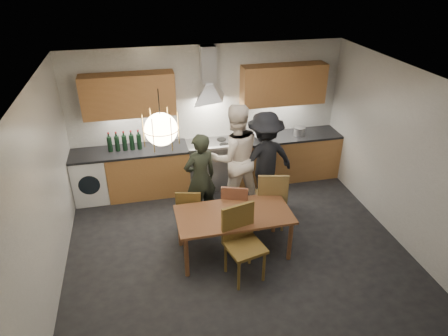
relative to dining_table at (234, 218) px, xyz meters
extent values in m
plane|color=black|center=(0.07, 0.05, -0.61)|extent=(5.00, 5.00, 0.00)
cube|color=silver|center=(0.07, 2.30, 0.69)|extent=(5.00, 0.02, 2.60)
cube|color=silver|center=(0.07, -2.20, 0.69)|extent=(5.00, 0.02, 2.60)
cube|color=silver|center=(-2.43, 0.05, 0.69)|extent=(0.02, 4.50, 2.60)
cube|color=silver|center=(2.57, 0.05, 0.69)|extent=(0.02, 4.50, 2.60)
cube|color=silver|center=(0.07, 0.05, 1.99)|extent=(5.00, 4.50, 0.02)
cube|color=tan|center=(-1.11, 2.00, -0.18)|extent=(1.45, 0.60, 0.86)
cube|color=tan|center=(1.54, 2.00, -0.18)|extent=(2.05, 0.60, 0.86)
cube|color=white|center=(-2.13, 2.00, -0.19)|extent=(0.58, 0.58, 0.85)
cube|color=black|center=(-1.41, 2.00, 0.27)|extent=(2.05, 0.62, 0.04)
cube|color=black|center=(1.54, 2.00, 0.27)|extent=(2.05, 0.62, 0.04)
cube|color=silver|center=(0.07, 2.00, -0.21)|extent=(0.90, 0.60, 0.80)
cube|color=black|center=(0.07, 1.71, -0.23)|extent=(0.78, 0.02, 0.42)
cube|color=slate|center=(0.07, 2.00, 0.23)|extent=(0.90, 0.60, 0.08)
cube|color=silver|center=(0.07, 1.74, 0.29)|extent=(0.90, 0.08, 0.04)
cube|color=#C3854B|center=(-1.31, 2.12, 1.25)|extent=(1.55, 0.35, 0.72)
cube|color=#C3854B|center=(1.44, 2.12, 1.25)|extent=(1.55, 0.35, 0.72)
cube|color=silver|center=(0.07, 2.17, 1.68)|extent=(0.26, 0.22, 0.62)
cylinder|color=black|center=(-0.93, -0.05, 1.74)|extent=(0.01, 0.01, 0.50)
sphere|color=#FFE0A5|center=(-0.93, -0.05, 1.49)|extent=(0.40, 0.40, 0.40)
torus|color=gold|center=(-0.93, -0.05, 1.49)|extent=(0.43, 0.43, 0.01)
cube|color=brown|center=(0.00, 0.00, 0.06)|extent=(1.65, 0.83, 0.04)
cylinder|color=brown|center=(-0.75, -0.34, -0.28)|extent=(0.06, 0.06, 0.66)
cylinder|color=brown|center=(-0.75, 0.33, -0.28)|extent=(0.06, 0.06, 0.66)
cylinder|color=brown|center=(0.75, -0.33, -0.28)|extent=(0.06, 0.06, 0.66)
cylinder|color=brown|center=(0.75, 0.34, -0.28)|extent=(0.06, 0.06, 0.66)
cube|color=brown|center=(-0.55, 0.63, -0.21)|extent=(0.46, 0.46, 0.04)
cube|color=brown|center=(-0.59, 0.47, 0.02)|extent=(0.38, 0.13, 0.41)
cylinder|color=brown|center=(-0.36, 0.75, -0.42)|extent=(0.03, 0.03, 0.39)
cylinder|color=brown|center=(-0.44, 0.45, -0.42)|extent=(0.03, 0.03, 0.39)
cylinder|color=brown|center=(-0.66, 0.82, -0.42)|extent=(0.03, 0.03, 0.39)
cylinder|color=brown|center=(-0.73, 0.52, -0.42)|extent=(0.03, 0.03, 0.39)
cube|color=brown|center=(0.16, 0.53, -0.18)|extent=(0.52, 0.52, 0.04)
cube|color=brown|center=(0.10, 0.36, 0.06)|extent=(0.39, 0.18, 0.44)
cylinder|color=brown|center=(0.37, 0.63, -0.41)|extent=(0.03, 0.03, 0.41)
cylinder|color=brown|center=(0.26, 0.32, -0.41)|extent=(0.03, 0.03, 0.41)
cylinder|color=brown|center=(0.06, 0.74, -0.41)|extent=(0.03, 0.03, 0.41)
cylinder|color=brown|center=(-0.05, 0.43, -0.41)|extent=(0.03, 0.03, 0.41)
cube|color=brown|center=(0.75, 0.56, -0.11)|extent=(0.56, 0.56, 0.04)
cube|color=brown|center=(0.70, 0.35, 0.16)|extent=(0.46, 0.15, 0.51)
cylinder|color=brown|center=(0.97, 0.70, -0.38)|extent=(0.04, 0.04, 0.48)
cylinder|color=brown|center=(0.89, 0.33, -0.38)|extent=(0.04, 0.04, 0.48)
cylinder|color=brown|center=(0.61, 0.78, -0.38)|extent=(0.04, 0.04, 0.48)
cylinder|color=brown|center=(0.52, 0.42, -0.38)|extent=(0.04, 0.04, 0.48)
cube|color=brown|center=(0.02, -0.53, -0.10)|extent=(0.57, 0.57, 0.05)
cube|color=brown|center=(-0.03, -0.32, 0.18)|extent=(0.47, 0.16, 0.52)
cylinder|color=brown|center=(-0.12, -0.76, -0.37)|extent=(0.04, 0.04, 0.49)
cylinder|color=brown|center=(-0.21, -0.39, -0.37)|extent=(0.04, 0.04, 0.49)
cylinder|color=brown|center=(0.25, -0.67, -0.37)|extent=(0.04, 0.04, 0.49)
cylinder|color=brown|center=(0.16, -0.30, -0.37)|extent=(0.04, 0.04, 0.49)
imported|color=black|center=(-0.32, 0.98, 0.16)|extent=(0.65, 0.52, 1.54)
imported|color=white|center=(0.33, 1.26, 0.32)|extent=(0.98, 0.80, 1.87)
imported|color=black|center=(0.84, 1.23, 0.24)|extent=(1.19, 0.82, 1.70)
imported|color=#AAAAAD|center=(1.03, 1.96, 0.33)|extent=(0.33, 0.33, 0.08)
cylinder|color=#BDBDC1|center=(1.77, 1.96, 0.36)|extent=(0.27, 0.27, 0.15)
camera|label=1|loc=(-1.17, -4.54, 3.36)|focal=32.00mm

